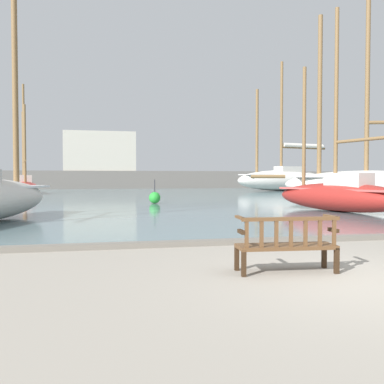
{
  "coord_description": "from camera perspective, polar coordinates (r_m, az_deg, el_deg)",
  "views": [
    {
      "loc": [
        -3.8,
        -5.53,
        1.54
      ],
      "look_at": [
        -0.42,
        10.0,
        1.0
      ],
      "focal_mm": 40.0,
      "sensor_mm": 36.0,
      "label": 1
    }
  ],
  "objects": [
    {
      "name": "ground_plane",
      "position": [
        6.88,
        22.06,
        -11.15
      ],
      "size": [
        160.0,
        160.0,
        0.0
      ],
      "primitive_type": "plane",
      "color": "gray"
    },
    {
      "name": "harbor_water",
      "position": [
        49.7,
        -7.91,
        0.21
      ],
      "size": [
        100.0,
        80.0,
        0.08
      ],
      "primitive_type": "cube",
      "color": "slate",
      "rests_on": "ground"
    },
    {
      "name": "quay_edge_kerb",
      "position": [
        10.23,
        9.72,
        -6.41
      ],
      "size": [
        40.0,
        0.3,
        0.12
      ],
      "primitive_type": "cube",
      "color": "slate",
      "rests_on": "ground"
    },
    {
      "name": "park_bench",
      "position": [
        7.14,
        12.52,
        -6.75
      ],
      "size": [
        1.64,
        0.64,
        0.92
      ],
      "color": "#322113",
      "rests_on": "ground"
    },
    {
      "name": "sailboat_outer_port",
      "position": [
        41.28,
        -21.43,
        0.93
      ],
      "size": [
        3.53,
        8.18,
        9.84
      ],
      "color": "maroon",
      "rests_on": "harbor_water"
    },
    {
      "name": "sailboat_nearest_starboard",
      "position": [
        31.9,
        22.59,
        1.36
      ],
      "size": [
        13.92,
        6.17,
        14.74
      ],
      "color": "silver",
      "rests_on": "harbor_water"
    },
    {
      "name": "sailboat_outer_starboard",
      "position": [
        47.97,
        12.13,
        1.84
      ],
      "size": [
        12.01,
        5.65,
        14.01
      ],
      "color": "silver",
      "rests_on": "harbor_water"
    },
    {
      "name": "sailboat_nearest_port",
      "position": [
        19.4,
        18.97,
        -0.2
      ],
      "size": [
        3.52,
        7.44,
        8.72
      ],
      "color": "maroon",
      "rests_on": "harbor_water"
    },
    {
      "name": "channel_buoy",
      "position": [
        24.03,
        -5.0,
        -0.75
      ],
      "size": [
        0.65,
        0.65,
        1.35
      ],
      "color": "green",
      "rests_on": "harbor_water"
    },
    {
      "name": "far_breakwater",
      "position": [
        56.94,
        -9.27,
        2.4
      ],
      "size": [
        58.9,
        2.4,
        7.5
      ],
      "color": "#66605B",
      "rests_on": "ground"
    }
  ]
}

